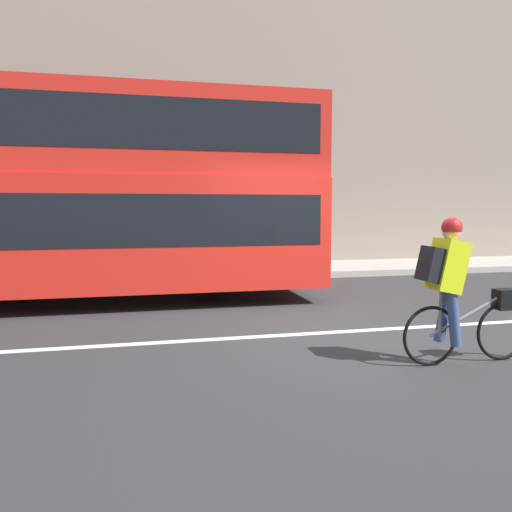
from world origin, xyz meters
TOP-DOWN VIEW (x-y plane):
  - ground_plane at (0.00, 0.00)m, footprint 80.00×80.00m
  - road_center_line at (0.00, -0.00)m, footprint 50.00×0.14m
  - sidewalk_curb at (0.00, 6.16)m, footprint 60.00×2.44m
  - building_facade at (0.00, 7.53)m, footprint 60.00×0.30m
  - bus at (-4.34, 3.04)m, footprint 10.05×2.53m
  - cyclist_on_bike at (0.75, -1.56)m, footprint 1.52×0.32m
  - trash_bin at (-4.93, 6.04)m, footprint 0.52×0.52m
  - street_sign_post at (-1.14, 6.03)m, footprint 0.36×0.09m

SIDE VIEW (x-z plane):
  - ground_plane at x=0.00m, z-range 0.00..0.00m
  - road_center_line at x=0.00m, z-range 0.00..0.01m
  - sidewalk_curb at x=0.00m, z-range 0.00..0.15m
  - trash_bin at x=-4.93m, z-range 0.15..1.15m
  - cyclist_on_bike at x=0.75m, z-range 0.07..1.63m
  - street_sign_post at x=-1.14m, z-range 0.30..2.99m
  - bus at x=-4.34m, z-range 0.21..3.82m
  - building_facade at x=0.00m, z-range 0.00..8.22m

